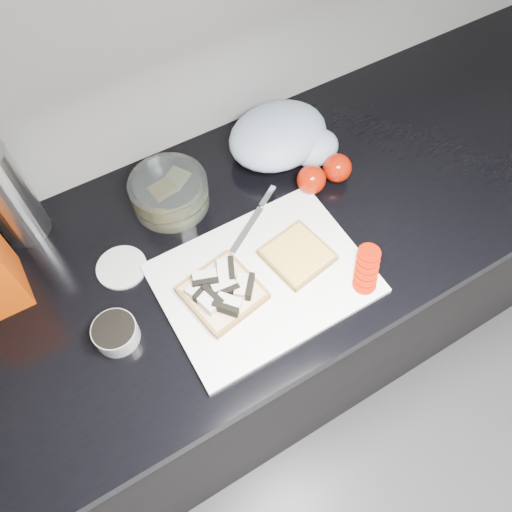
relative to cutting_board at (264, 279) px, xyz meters
The scene contains 13 objects.
base_cabinet 0.50m from the cutting_board, 133.36° to the left, with size 3.50×0.60×0.86m, color black.
countertop 0.16m from the cutting_board, 133.36° to the left, with size 3.50×0.64×0.04m, color black.
cutting_board is the anchor object (origin of this frame).
bread_left 0.09m from the cutting_board, behind, with size 0.16×0.16×0.04m.
bread_right 0.08m from the cutting_board, ahead, with size 0.14×0.14×0.02m.
tomato_slices 0.20m from the cutting_board, 26.78° to the right, with size 0.10×0.10×0.02m.
knife 0.16m from the cutting_board, 62.65° to the left, with size 0.17×0.11×0.01m.
seed_tub 0.30m from the cutting_board, behind, with size 0.08×0.08×0.04m.
tub_lid 0.29m from the cutting_board, 144.00° to the left, with size 0.10×0.10×0.01m, color silver.
glass_bowl 0.28m from the cutting_board, 105.38° to the left, with size 0.17×0.17×0.07m.
steel_canister 0.52m from the cutting_board, 135.52° to the left, with size 0.10×0.10×0.23m, color #A3A4A8.
grocery_bag 0.35m from the cutting_board, 51.71° to the left, with size 0.24×0.21×0.10m.
whole_tomatoes 0.28m from the cutting_board, 30.85° to the left, with size 0.13×0.07×0.06m.
Camera 1 is at (-0.14, 0.69, 1.77)m, focal length 35.00 mm.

